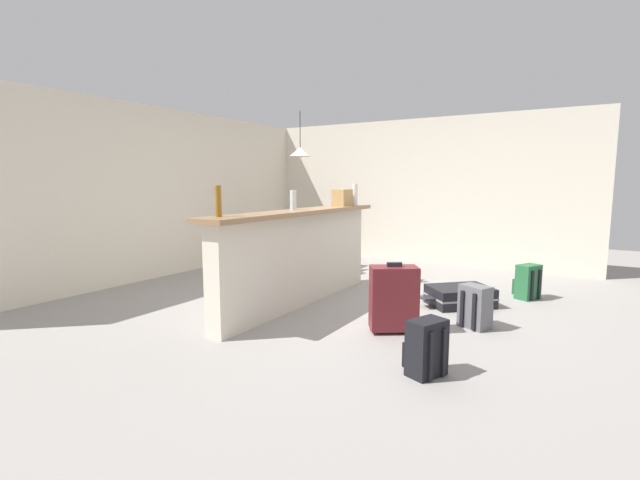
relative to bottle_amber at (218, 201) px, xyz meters
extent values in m
cube|color=gray|center=(1.62, -0.46, -1.27)|extent=(13.00, 13.00, 0.05)
cube|color=silver|center=(1.62, 2.59, 0.01)|extent=(6.60, 0.10, 2.50)
cube|color=silver|center=(4.67, -0.16, 0.01)|extent=(0.10, 6.00, 2.50)
cube|color=silver|center=(1.20, -0.08, -0.72)|extent=(2.80, 0.20, 1.05)
cube|color=#93704C|center=(1.20, -0.08, -0.17)|extent=(2.96, 0.40, 0.05)
cylinder|color=#9E661E|center=(0.00, 0.00, 0.00)|extent=(0.06, 0.06, 0.29)
cylinder|color=silver|center=(1.18, -0.01, -0.03)|extent=(0.07, 0.07, 0.23)
cylinder|color=silver|center=(2.41, -0.17, 0.00)|extent=(0.07, 0.07, 0.29)
cube|color=tan|center=(2.20, -0.09, -0.03)|extent=(0.26, 0.18, 0.22)
cube|color=#4C331E|center=(2.90, 1.08, -0.52)|extent=(1.10, 0.80, 0.04)
cylinder|color=#4C331E|center=(2.41, 0.74, -0.89)|extent=(0.06, 0.06, 0.70)
cylinder|color=#4C331E|center=(3.39, 0.74, -0.89)|extent=(0.06, 0.06, 0.70)
cylinder|color=#4C331E|center=(2.41, 1.42, -0.89)|extent=(0.06, 0.06, 0.70)
cylinder|color=#4C331E|center=(3.39, 1.42, -0.89)|extent=(0.06, 0.06, 0.70)
cube|color=#9E754C|center=(2.83, 0.50, -0.81)|extent=(0.43, 0.43, 0.04)
cube|color=#9E754C|center=(2.85, 0.68, -0.55)|extent=(0.40, 0.07, 0.48)
cylinder|color=#9E754C|center=(2.66, 0.36, -1.04)|extent=(0.04, 0.04, 0.41)
cylinder|color=#9E754C|center=(2.98, 0.33, -1.04)|extent=(0.04, 0.04, 0.41)
cylinder|color=#9E754C|center=(2.69, 0.67, -1.04)|extent=(0.04, 0.04, 0.41)
cylinder|color=#9E754C|center=(3.01, 0.65, -1.04)|extent=(0.04, 0.04, 0.41)
cylinder|color=black|center=(2.88, 1.03, 0.97)|extent=(0.01, 0.01, 0.57)
cone|color=white|center=(2.88, 1.03, 0.64)|extent=(0.34, 0.34, 0.14)
sphere|color=white|center=(2.88, 1.03, 0.56)|extent=(0.07, 0.07, 0.07)
cube|color=black|center=(2.12, -1.69, -1.13)|extent=(0.82, 0.82, 0.22)
cube|color=gray|center=(2.12, -1.69, -1.13)|extent=(0.83, 0.84, 0.02)
cube|color=#2D2D33|center=(1.83, -1.39, -1.13)|extent=(0.23, 0.23, 0.02)
cube|color=slate|center=(1.39, -2.01, -1.03)|extent=(0.28, 0.33, 0.42)
cube|color=#515155|center=(1.49, -2.06, -1.11)|extent=(0.15, 0.22, 0.19)
cube|color=black|center=(1.27, -2.03, -1.05)|extent=(0.04, 0.04, 0.36)
cube|color=black|center=(1.33, -1.90, -1.05)|extent=(0.04, 0.04, 0.36)
cube|color=maroon|center=(0.86, -1.38, -0.91)|extent=(0.44, 0.50, 0.60)
cylinder|color=black|center=(0.76, -1.22, -1.21)|extent=(0.06, 0.07, 0.06)
cylinder|color=black|center=(0.97, -1.54, -1.21)|extent=(0.06, 0.07, 0.06)
cube|color=#232328|center=(0.86, -1.38, -0.59)|extent=(0.11, 0.14, 0.04)
cube|color=black|center=(0.08, -1.96, -1.03)|extent=(0.33, 0.28, 0.42)
cube|color=black|center=(0.13, -1.86, -1.11)|extent=(0.23, 0.14, 0.19)
cube|color=black|center=(0.11, -2.08, -1.05)|extent=(0.04, 0.04, 0.36)
cube|color=black|center=(-0.02, -2.02, -1.05)|extent=(0.04, 0.04, 0.36)
cube|color=#286B3D|center=(2.85, -2.32, -1.03)|extent=(0.33, 0.29, 0.42)
cube|color=#205530|center=(2.90, -2.22, -1.11)|extent=(0.22, 0.15, 0.19)
cube|color=black|center=(2.87, -2.44, -1.05)|extent=(0.04, 0.04, 0.36)
cube|color=black|center=(2.75, -2.37, -1.05)|extent=(0.04, 0.04, 0.36)
camera|label=1|loc=(-3.02, -2.93, 0.18)|focal=25.17mm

